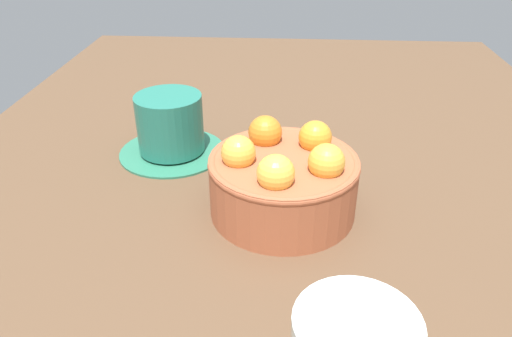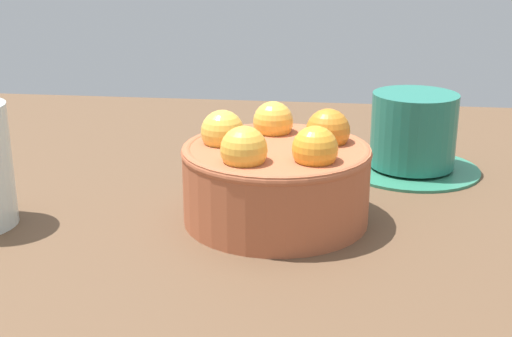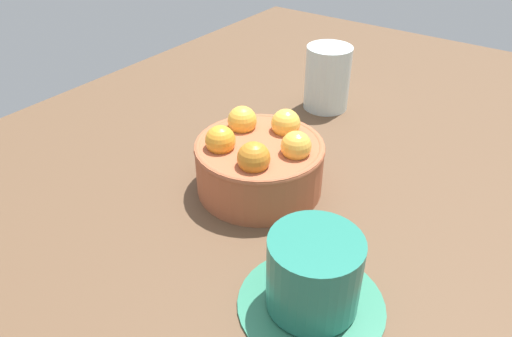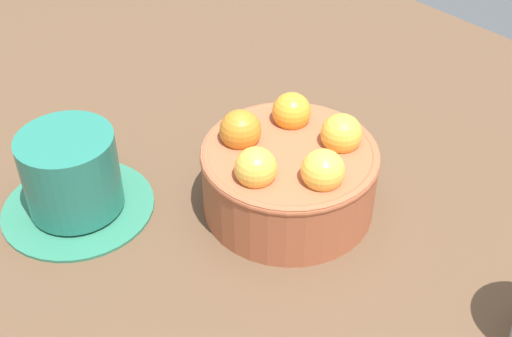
{
  "view_description": "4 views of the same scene",
  "coord_description": "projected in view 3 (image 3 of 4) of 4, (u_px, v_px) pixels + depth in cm",
  "views": [
    {
      "loc": [
        -46.06,
        -0.03,
        31.99
      ],
      "look_at": [
        0.06,
        2.98,
        5.38
      ],
      "focal_mm": 34.26,
      "sensor_mm": 36.0,
      "label": 1
    },
    {
      "loc": [
        5.54,
        -57.84,
        24.19
      ],
      "look_at": [
        -1.81,
        0.35,
        4.58
      ],
      "focal_mm": 49.4,
      "sensor_mm": 36.0,
      "label": 2
    },
    {
      "loc": [
        42.16,
        29.66,
        37.67
      ],
      "look_at": [
        0.73,
        -0.02,
        3.43
      ],
      "focal_mm": 33.78,
      "sensor_mm": 36.0,
      "label": 3
    },
    {
      "loc": [
        -34.56,
        34.3,
        43.64
      ],
      "look_at": [
        1.77,
        2.56,
        4.94
      ],
      "focal_mm": 47.11,
      "sensor_mm": 36.0,
      "label": 4
    }
  ],
  "objects": [
    {
      "name": "ground_plane",
      "position": [
        259.0,
        197.0,
        0.65
      ],
      "size": [
        147.09,
        92.77,
        3.13
      ],
      "primitive_type": "cube",
      "color": "brown"
    },
    {
      "name": "terracotta_bowl",
      "position": [
        259.0,
        161.0,
        0.61
      ],
      "size": [
        16.5,
        16.5,
        9.68
      ],
      "color": "#AD5938",
      "rests_on": "ground_plane"
    },
    {
      "name": "water_glass",
      "position": [
        327.0,
        78.0,
        0.81
      ],
      "size": [
        7.54,
        7.54,
        10.7
      ],
      "primitive_type": "cylinder",
      "color": "silver",
      "rests_on": "ground_plane"
    },
    {
      "name": "coffee_cup",
      "position": [
        313.0,
        278.0,
        0.45
      ],
      "size": [
        14.56,
        14.56,
        8.41
      ],
      "color": "#2D7558",
      "rests_on": "ground_plane"
    }
  ]
}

